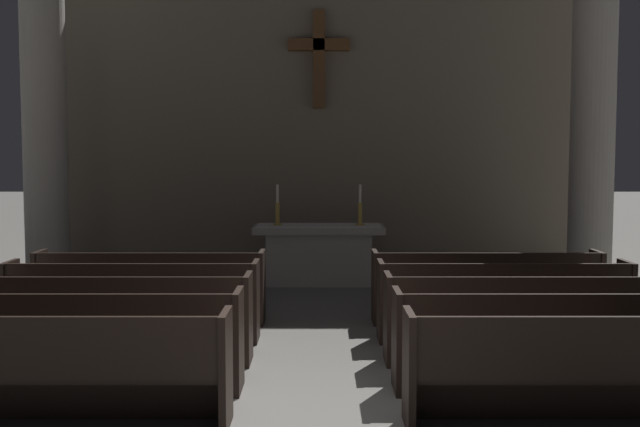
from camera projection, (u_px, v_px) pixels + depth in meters
name	position (u px, v px, depth m)	size (l,w,h in m)	color
ground_plane	(319.00, 426.00, 6.29)	(80.00, 80.00, 0.00)	#66635E
pew_left_row_1	(46.00, 370.00, 6.22)	(2.96, 0.50, 0.95)	black
pew_left_row_2	(84.00, 341.00, 7.19)	(2.96, 0.50, 0.95)	black
pew_left_row_3	(112.00, 318.00, 8.16)	(2.96, 0.50, 0.95)	black
pew_left_row_4	(134.00, 301.00, 9.14)	(2.96, 0.50, 0.95)	black
pew_left_row_5	(152.00, 287.00, 10.11)	(2.96, 0.50, 0.95)	black
pew_right_row_1	(592.00, 370.00, 6.21)	(2.96, 0.50, 0.95)	black
pew_right_row_2	(555.00, 341.00, 7.18)	(2.96, 0.50, 0.95)	black
pew_right_row_3	(527.00, 319.00, 8.16)	(2.96, 0.50, 0.95)	black
pew_right_row_4	(505.00, 301.00, 9.13)	(2.96, 0.50, 0.95)	black
pew_right_row_5	(487.00, 287.00, 10.10)	(2.96, 0.50, 0.95)	black
column_left_second	(46.00, 94.00, 12.51)	(1.06, 1.06, 6.53)	#ADA89E
column_right_second	(595.00, 94.00, 12.50)	(1.06, 1.06, 6.53)	#ADA89E
altar	(320.00, 253.00, 13.18)	(2.20, 0.90, 1.01)	#A8A399
candlestick_left	(279.00, 212.00, 13.13)	(0.16, 0.16, 0.69)	#B79338
candlestick_right	(361.00, 212.00, 13.13)	(0.16, 0.16, 0.69)	#B79338
apse_with_cross	(320.00, 80.00, 14.62)	(10.02, 0.46, 7.21)	#706656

